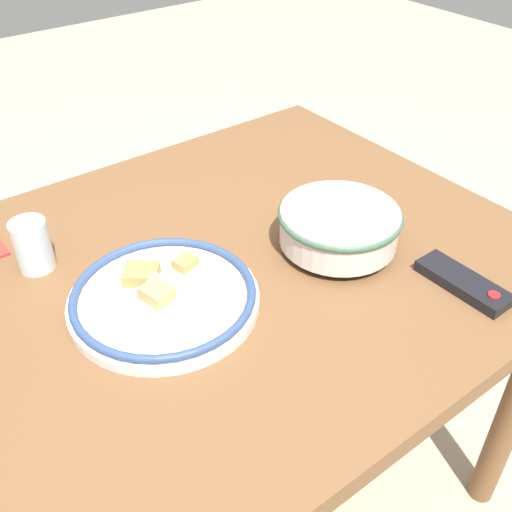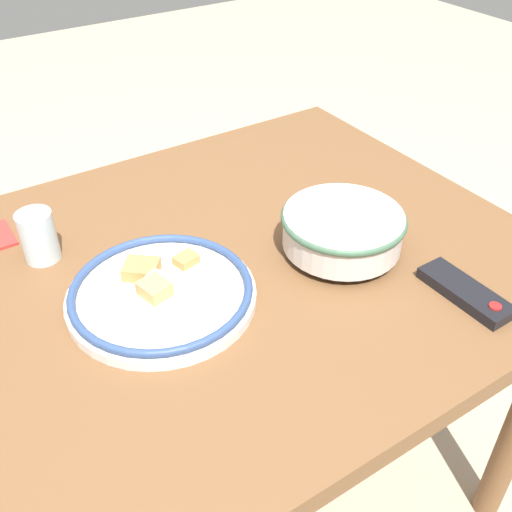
{
  "view_description": "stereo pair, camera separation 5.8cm",
  "coord_description": "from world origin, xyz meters",
  "px_view_note": "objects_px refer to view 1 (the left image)",
  "views": [
    {
      "loc": [
        0.42,
        0.72,
        1.4
      ],
      "look_at": [
        -0.08,
        0.06,
        0.77
      ],
      "focal_mm": 42.0,
      "sensor_mm": 36.0,
      "label": 1
    },
    {
      "loc": [
        0.37,
        0.75,
        1.4
      ],
      "look_at": [
        -0.08,
        0.06,
        0.77
      ],
      "focal_mm": 42.0,
      "sensor_mm": 36.0,
      "label": 2
    }
  ],
  "objects_px": {
    "noodle_bowl": "(339,226)",
    "food_plate": "(163,297)",
    "drinking_glass": "(32,245)",
    "tv_remote": "(463,283)"
  },
  "relations": [
    {
      "from": "food_plate",
      "to": "tv_remote",
      "type": "xyz_separation_m",
      "value": [
        -0.43,
        0.27,
        -0.01
      ]
    },
    {
      "from": "noodle_bowl",
      "to": "tv_remote",
      "type": "relative_size",
      "value": 1.35
    },
    {
      "from": "food_plate",
      "to": "tv_remote",
      "type": "bearing_deg",
      "value": 147.91
    },
    {
      "from": "noodle_bowl",
      "to": "tv_remote",
      "type": "bearing_deg",
      "value": 113.21
    },
    {
      "from": "noodle_bowl",
      "to": "food_plate",
      "type": "relative_size",
      "value": 0.72
    },
    {
      "from": "noodle_bowl",
      "to": "drinking_glass",
      "type": "distance_m",
      "value": 0.54
    },
    {
      "from": "noodle_bowl",
      "to": "drinking_glass",
      "type": "relative_size",
      "value": 2.36
    },
    {
      "from": "tv_remote",
      "to": "drinking_glass",
      "type": "xyz_separation_m",
      "value": [
        0.56,
        -0.49,
        0.04
      ]
    },
    {
      "from": "food_plate",
      "to": "drinking_glass",
      "type": "height_order",
      "value": "drinking_glass"
    },
    {
      "from": "noodle_bowl",
      "to": "food_plate",
      "type": "xyz_separation_m",
      "value": [
        0.34,
        -0.06,
        -0.03
      ]
    }
  ]
}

